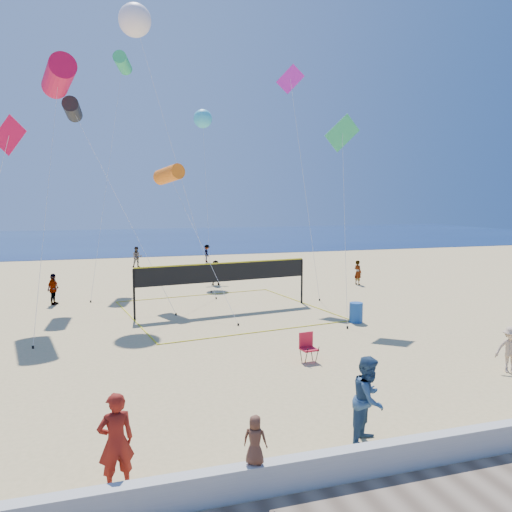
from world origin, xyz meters
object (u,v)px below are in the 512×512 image
object	(u,v)px
woman	(116,441)
trash_barrel	(356,312)
camp_chair	(308,345)
volleyball_net	(224,278)

from	to	relation	value
woman	trash_barrel	world-z (taller)	woman
camp_chair	volleyball_net	size ratio (longest dim) A/B	0.11
camp_chair	volleyball_net	xyz separation A→B (m)	(-0.82, 8.25, 1.08)
trash_barrel	camp_chair	bearing A→B (deg)	-133.94
woman	camp_chair	world-z (taller)	woman
volleyball_net	trash_barrel	bearing A→B (deg)	-46.62
woman	volleyball_net	world-z (taller)	volleyball_net
trash_barrel	volleyball_net	distance (m)	6.46
camp_chair	trash_barrel	bearing A→B (deg)	39.74
woman	trash_barrel	size ratio (longest dim) A/B	2.11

